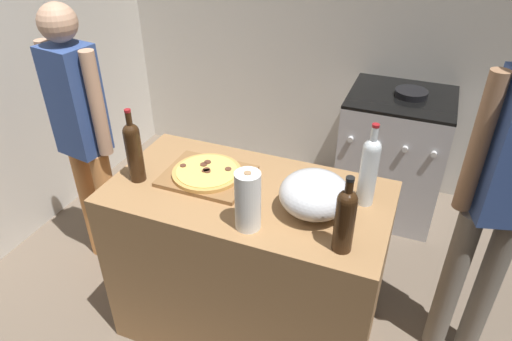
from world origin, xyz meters
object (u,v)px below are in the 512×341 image
paper_towel_roll (248,201)px  person_in_stripes (82,129)px  pizza (207,172)px  mixing_bowl (315,194)px  wine_bottle_green (345,218)px  person_in_red (503,189)px  wine_bottle_amber (369,169)px  stove (392,155)px  wine_bottle_dark (134,150)px

paper_towel_roll → person_in_stripes: size_ratio=0.16×
pizza → mixing_bowl: mixing_bowl is taller
paper_towel_roll → wine_bottle_green: 0.38m
wine_bottle_green → mixing_bowl: bearing=131.9°
wine_bottle_green → person_in_red: size_ratio=0.19×
person_in_red → wine_bottle_amber: bearing=-162.6°
stove → wine_bottle_dark: bearing=-125.3°
wine_bottle_amber → person_in_stripes: size_ratio=0.24×
mixing_bowl → paper_towel_roll: 0.29m
mixing_bowl → wine_bottle_amber: wine_bottle_amber is taller
pizza → paper_towel_roll: 0.42m
pizza → paper_towel_roll: (0.31, -0.26, 0.10)m
pizza → person_in_red: (1.25, 0.25, 0.07)m
person_in_stripes → person_in_red: (2.09, 0.11, 0.08)m
mixing_bowl → person_in_red: bearing=23.7°
paper_towel_roll → person_in_red: size_ratio=0.15×
wine_bottle_dark → stove: 1.89m
stove → person_in_red: 1.32m
paper_towel_roll → stove: size_ratio=0.28×
wine_bottle_amber → stove: 1.39m
paper_towel_roll → person_in_stripes: person_in_stripes is taller
stove → person_in_stripes: 2.03m
paper_towel_roll → wine_bottle_green: size_ratio=0.80×
person_in_stripes → mixing_bowl: bearing=-8.7°
pizza → wine_bottle_green: size_ratio=1.00×
person_in_stripes → wine_bottle_green: bearing=-14.2°
mixing_bowl → person_in_red: size_ratio=0.17×
mixing_bowl → wine_bottle_green: bearing=-48.1°
wine_bottle_dark → wine_bottle_amber: bearing=11.8°
mixing_bowl → wine_bottle_green: (0.16, -0.18, 0.06)m
wine_bottle_amber → person_in_red: (0.53, 0.17, -0.07)m
pizza → person_in_red: person_in_red is taller
person_in_red → stove: bearing=115.3°
wine_bottle_amber → wine_bottle_dark: 1.04m
mixing_bowl → person_in_stripes: bearing=171.3°
stove → wine_bottle_green: bearing=-91.6°
mixing_bowl → wine_bottle_green: 0.25m
wine_bottle_amber → stove: size_ratio=0.40×
pizza → person_in_stripes: bearing=170.3°
wine_bottle_dark → stove: bearing=54.7°
pizza → wine_bottle_green: (0.69, -0.25, 0.12)m
paper_towel_roll → wine_bottle_green: (0.38, 0.01, 0.02)m
stove → mixing_bowl: bearing=-98.4°
mixing_bowl → person_in_stripes: size_ratio=0.19×
wine_bottle_amber → person_in_stripes: (-1.56, 0.06, -0.15)m
paper_towel_roll → person_in_stripes: 1.22m
paper_towel_roll → person_in_red: (0.94, 0.51, -0.03)m
pizza → mixing_bowl: 0.54m
pizza → paper_towel_roll: size_ratio=1.25×
mixing_bowl → wine_bottle_dark: (-0.83, -0.06, 0.07)m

